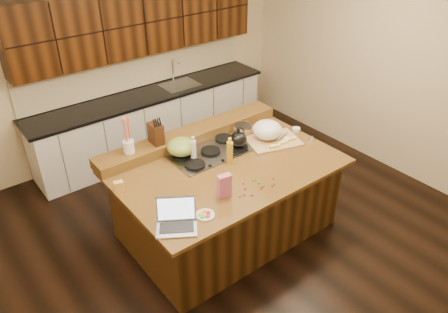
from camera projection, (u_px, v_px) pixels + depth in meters
room at (227, 130)px, 4.52m from camera, size 5.52×5.02×2.72m
island at (227, 198)px, 4.99m from camera, size 2.40×1.60×0.92m
back_ledge at (191, 135)px, 5.19m from camera, size 2.40×0.30×0.12m
cooktop at (210, 152)px, 4.94m from camera, size 0.92×0.52×0.05m
back_counter at (149, 89)px, 6.37m from camera, size 3.70×0.66×2.40m
kettle at (238, 140)px, 4.95m from camera, size 0.22×0.22×0.18m
green_bowl at (181, 147)px, 4.81m from camera, size 0.38×0.38×0.18m
laptop at (176, 219)px, 3.87m from camera, size 0.45×0.43×0.25m
oil_bottle at (230, 153)px, 4.69m from camera, size 0.08×0.08×0.27m
vinegar_bottle at (193, 151)px, 4.75m from camera, size 0.07×0.07×0.25m
wooden_tray at (269, 132)px, 5.15m from camera, size 0.70×0.60×0.24m
ramekin_a at (296, 130)px, 5.39m from camera, size 0.11×0.11×0.04m
ramekin_b at (277, 131)px, 5.35m from camera, size 0.12×0.12×0.04m
ramekin_c at (288, 140)px, 5.16m from camera, size 0.11×0.11×0.04m
strainer_bowl at (243, 130)px, 5.32m from camera, size 0.26×0.26×0.09m
kitchen_timer at (312, 138)px, 5.17m from camera, size 0.09×0.09×0.07m
pink_bag at (224, 186)px, 4.20m from camera, size 0.14×0.09×0.25m
candy_plate at (205, 215)px, 4.01m from camera, size 0.18×0.18×0.01m
package_box at (119, 187)px, 4.29m from camera, size 0.10×0.08×0.13m
utensil_crock at (129, 147)px, 4.70m from camera, size 0.13×0.13×0.14m
knife_block at (156, 134)px, 4.86m from camera, size 0.12×0.20×0.24m
gumdrop_0 at (261, 188)px, 4.36m from camera, size 0.02×0.02×0.02m
gumdrop_1 at (274, 184)px, 4.43m from camera, size 0.02×0.02×0.02m
gumdrop_2 at (272, 186)px, 4.40m from camera, size 0.02×0.02×0.02m
gumdrop_3 at (259, 183)px, 4.44m from camera, size 0.02×0.02×0.02m
gumdrop_4 at (273, 179)px, 4.50m from camera, size 0.02×0.02×0.02m
gumdrop_5 at (256, 180)px, 4.49m from camera, size 0.02×0.02×0.02m
gumdrop_6 at (244, 184)px, 4.43m from camera, size 0.02×0.02×0.02m
gumdrop_7 at (253, 181)px, 4.47m from camera, size 0.02×0.02×0.02m
gumdrop_8 at (261, 187)px, 4.38m from camera, size 0.02×0.02×0.02m
gumdrop_9 at (263, 186)px, 4.39m from camera, size 0.02×0.02×0.02m
gumdrop_10 at (244, 195)px, 4.27m from camera, size 0.02×0.02×0.02m
gumdrop_11 at (240, 196)px, 4.25m from camera, size 0.02×0.02×0.02m
gumdrop_12 at (245, 189)px, 4.35m from camera, size 0.02×0.02×0.02m
gumdrop_13 at (259, 182)px, 4.45m from camera, size 0.02×0.02×0.02m
gumdrop_14 at (252, 195)px, 4.26m from camera, size 0.02×0.02×0.02m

